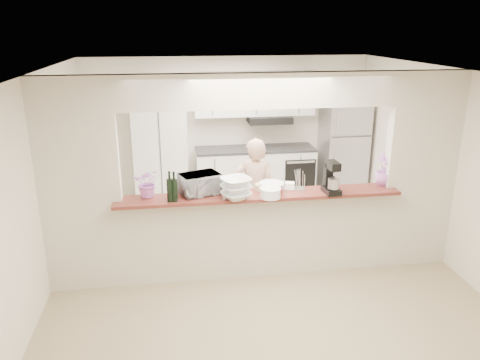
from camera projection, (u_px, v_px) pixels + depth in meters
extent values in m
plane|color=tan|center=(258.00, 273.00, 5.94)|extent=(6.00, 6.00, 0.00)
cube|color=beige|center=(240.00, 224.00, 7.40)|extent=(5.00, 2.90, 0.01)
cube|color=beige|center=(80.00, 188.00, 5.26)|extent=(0.90, 0.15, 2.50)
cube|color=beige|center=(420.00, 172.00, 5.84)|extent=(0.90, 0.15, 2.50)
cube|color=beige|center=(260.00, 91.00, 5.22)|extent=(3.20, 0.15, 0.40)
cube|color=beige|center=(258.00, 235.00, 5.78)|extent=(3.20, 0.15, 1.05)
cube|color=maroon|center=(260.00, 195.00, 5.56)|extent=(3.40, 0.38, 0.04)
cube|color=silver|center=(160.00, 145.00, 7.98)|extent=(0.90, 0.60, 2.10)
cube|color=silver|center=(255.00, 174.00, 8.40)|extent=(2.10, 0.60, 0.90)
cube|color=#302F32|center=(255.00, 149.00, 8.25)|extent=(2.10, 0.62, 0.04)
cube|color=silver|center=(255.00, 94.00, 8.07)|extent=(2.10, 0.35, 0.75)
cube|color=black|center=(269.00, 119.00, 8.14)|extent=(0.75, 0.45, 0.12)
cube|color=black|center=(300.00, 175.00, 8.20)|extent=(0.55, 0.02, 0.55)
cube|color=#B1B1B6|center=(343.00, 150.00, 8.45)|extent=(0.75, 0.70, 1.70)
imported|color=#CF6DB3|center=(148.00, 183.00, 5.41)|extent=(0.33, 0.29, 0.35)
cylinder|color=black|center=(170.00, 190.00, 5.27)|extent=(0.07, 0.07, 0.27)
cylinder|color=black|center=(169.00, 175.00, 5.21)|extent=(0.02, 0.02, 0.09)
cylinder|color=black|center=(174.00, 190.00, 5.28)|extent=(0.07, 0.07, 0.26)
cylinder|color=black|center=(174.00, 176.00, 5.22)|extent=(0.02, 0.02, 0.09)
imported|color=#A1A0A5|center=(200.00, 184.00, 5.51)|extent=(0.53, 0.45, 0.25)
imported|color=silver|center=(236.00, 189.00, 5.36)|extent=(0.43, 0.43, 0.25)
cylinder|color=white|center=(270.00, 193.00, 5.42)|extent=(0.24, 0.24, 0.11)
cylinder|color=white|center=(270.00, 188.00, 5.40)|extent=(0.25, 0.25, 0.01)
cylinder|color=white|center=(272.00, 187.00, 5.64)|extent=(0.29, 0.29, 0.10)
cylinder|color=white|center=(272.00, 183.00, 5.62)|extent=(0.30, 0.30, 0.01)
cylinder|color=maroon|center=(276.00, 189.00, 5.59)|extent=(0.16, 0.16, 0.08)
cylinder|color=tan|center=(262.00, 187.00, 5.67)|extent=(0.16, 0.16, 0.08)
cube|color=silver|center=(294.00, 189.00, 5.71)|extent=(0.30, 0.22, 0.02)
cube|color=white|center=(294.00, 185.00, 5.70)|extent=(0.14, 0.14, 0.07)
cube|color=black|center=(331.00, 190.00, 5.57)|extent=(0.18, 0.27, 0.07)
cube|color=black|center=(329.00, 174.00, 5.60)|extent=(0.12, 0.10, 0.28)
cube|color=black|center=(333.00, 165.00, 5.46)|extent=(0.12, 0.23, 0.09)
cylinder|color=#B7B7BC|center=(334.00, 183.00, 5.48)|extent=(0.13, 0.13, 0.12)
imported|color=#BA64B8|center=(385.00, 169.00, 5.81)|extent=(0.25, 0.25, 0.41)
imported|color=tan|center=(255.00, 194.00, 6.46)|extent=(0.65, 0.51, 1.56)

